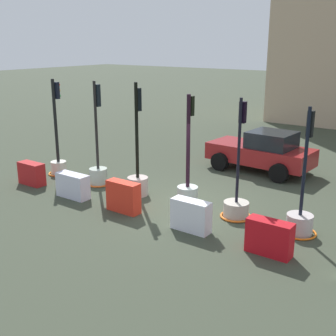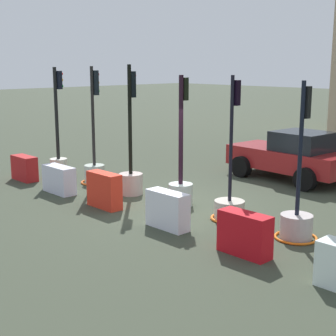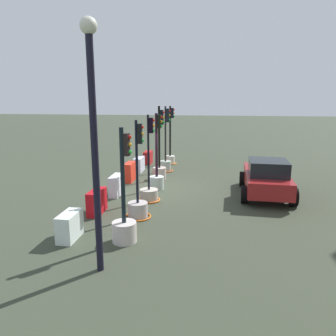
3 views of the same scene
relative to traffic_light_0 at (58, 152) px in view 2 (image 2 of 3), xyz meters
name	(u,v)px [view 2 (image 2 of 3)]	position (x,y,z in m)	size (l,w,h in m)	color
ground_plane	(175,206)	(5.59, 0.00, -0.70)	(120.00, 120.00, 0.00)	#383F30
traffic_light_0	(58,152)	(0.00, 0.00, 0.00)	(0.79, 0.79, 3.51)	silver
traffic_light_1	(95,163)	(2.04, 0.01, -0.08)	(0.86, 0.86, 3.55)	#ACB8AA
traffic_light_2	(131,171)	(3.84, -0.03, -0.03)	(0.67, 0.67, 3.60)	#BCA8A1
traffic_light_3	(181,180)	(5.63, 0.15, -0.03)	(0.63, 0.63, 3.35)	silver
traffic_light_4	(230,201)	(7.29, 0.12, -0.25)	(0.89, 0.89, 3.37)	#B8AFA1
traffic_light_5	(297,217)	(9.11, 0.10, -0.22)	(0.90, 0.90, 3.29)	#BBAFAE
construction_barrier_0	(25,168)	(0.18, -1.36, -0.32)	(1.00, 0.42, 0.77)	#B31D1E
construction_barrier_1	(59,180)	(2.33, -1.43, -0.31)	(1.14, 0.42, 0.78)	silver
construction_barrier_2	(104,190)	(4.42, -1.40, -0.25)	(1.04, 0.37, 0.91)	red
construction_barrier_3	(168,210)	(6.73, -1.38, -0.28)	(1.06, 0.39, 0.84)	white
construction_barrier_4	(245,234)	(8.92, -1.42, -0.29)	(1.07, 0.40, 0.84)	red
car_red_compact	(292,156)	(5.98, 4.79, 0.07)	(4.01, 2.22, 1.57)	maroon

